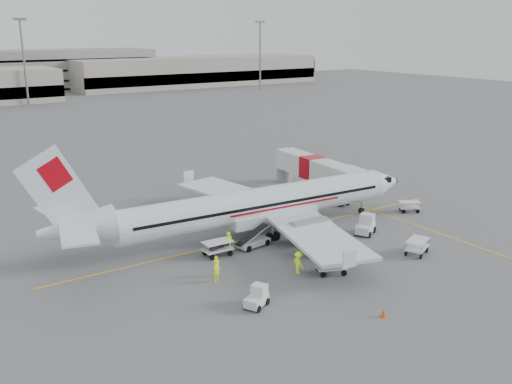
% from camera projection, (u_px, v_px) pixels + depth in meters
% --- Properties ---
extents(ground, '(360.00, 360.00, 0.00)m').
position_uv_depth(ground, '(267.00, 234.00, 55.40)').
color(ground, '#56595B').
extents(stripe_lead, '(44.00, 0.20, 0.01)m').
position_uv_depth(stripe_lead, '(267.00, 234.00, 55.40)').
color(stripe_lead, yellow).
rests_on(stripe_lead, ground).
extents(stripe_cross, '(0.20, 20.00, 0.01)m').
position_uv_depth(stripe_cross, '(429.00, 230.00, 56.56)').
color(stripe_cross, yellow).
rests_on(stripe_cross, ground).
extents(terminal_east, '(90.00, 26.00, 10.00)m').
position_uv_depth(terminal_east, '(196.00, 71.00, 207.35)').
color(terminal_east, gray).
rests_on(terminal_east, ground).
extents(parking_garage, '(62.00, 24.00, 14.00)m').
position_uv_depth(parking_garage, '(58.00, 68.00, 194.53)').
color(parking_garage, slate).
rests_on(parking_garage, ground).
extents(mast_center, '(3.20, 1.20, 22.00)m').
position_uv_depth(mast_center, '(24.00, 63.00, 149.19)').
color(mast_center, slate).
rests_on(mast_center, ground).
extents(mast_east, '(3.20, 1.20, 22.00)m').
position_uv_depth(mast_east, '(260.00, 56.00, 189.57)').
color(mast_east, slate).
rests_on(mast_east, ground).
extents(aircraft, '(39.49, 31.82, 10.42)m').
position_uv_depth(aircraft, '(260.00, 182.00, 54.03)').
color(aircraft, white).
rests_on(aircraft, ground).
extents(jet_bridge, '(4.60, 17.34, 4.50)m').
position_uv_depth(jet_bridge, '(312.00, 175.00, 68.90)').
color(jet_bridge, silver).
rests_on(jet_bridge, ground).
extents(belt_loader, '(4.46, 2.25, 2.31)m').
position_uv_depth(belt_loader, '(253.00, 235.00, 51.88)').
color(belt_loader, silver).
rests_on(belt_loader, ground).
extents(tug_fore, '(2.80, 2.39, 1.88)m').
position_uv_depth(tug_fore, '(365.00, 225.00, 55.21)').
color(tug_fore, silver).
rests_on(tug_fore, ground).
extents(tug_mid, '(2.17, 1.34, 1.62)m').
position_uv_depth(tug_mid, '(338.00, 245.00, 50.24)').
color(tug_mid, silver).
rests_on(tug_mid, ground).
extents(tug_aft, '(2.26, 1.91, 1.52)m').
position_uv_depth(tug_aft, '(256.00, 297.00, 40.65)').
color(tug_aft, silver).
rests_on(tug_aft, ground).
extents(cart_loaded_a, '(2.88, 2.33, 1.30)m').
position_uv_depth(cart_loaded_a, '(331.00, 266.00, 46.26)').
color(cart_loaded_a, silver).
rests_on(cart_loaded_a, ground).
extents(cart_loaded_b, '(2.58, 1.55, 1.34)m').
position_uv_depth(cart_loaded_b, '(217.00, 248.00, 49.97)').
color(cart_loaded_b, silver).
rests_on(cart_loaded_b, ground).
extents(cart_empty_a, '(2.95, 2.41, 1.33)m').
position_uv_depth(cart_empty_a, '(417.00, 247.00, 50.33)').
color(cart_empty_a, silver).
rests_on(cart_empty_a, ground).
extents(cart_empty_b, '(2.58, 2.30, 1.16)m').
position_uv_depth(cart_empty_b, '(409.00, 207.00, 62.13)').
color(cart_empty_b, silver).
rests_on(cart_empty_b, ground).
extents(cone_nose, '(0.41, 0.41, 0.68)m').
position_uv_depth(cone_nose, '(358.00, 197.00, 66.59)').
color(cone_nose, '#F7420E').
rests_on(cone_nose, ground).
extents(cone_port, '(0.43, 0.43, 0.70)m').
position_uv_depth(cone_port, '(252.00, 194.00, 67.73)').
color(cone_port, '#F7420E').
rests_on(cone_port, ground).
extents(cone_stbd, '(0.38, 0.38, 0.63)m').
position_uv_depth(cone_stbd, '(384.00, 313.00, 39.32)').
color(cone_stbd, '#F7420E').
rests_on(cone_stbd, ground).
extents(crew_a, '(0.80, 0.70, 1.85)m').
position_uv_depth(crew_a, '(217.00, 271.00, 44.70)').
color(crew_a, '#D1F617').
rests_on(crew_a, ground).
extents(crew_b, '(1.07, 1.04, 1.74)m').
position_uv_depth(crew_b, '(229.00, 241.00, 51.12)').
color(crew_b, '#D1F617').
rests_on(crew_b, ground).
extents(crew_c, '(0.73, 1.23, 1.87)m').
position_uv_depth(crew_c, '(298.00, 263.00, 46.21)').
color(crew_c, '#D1F617').
rests_on(crew_c, ground).
extents(crew_d, '(1.08, 0.93, 1.74)m').
position_uv_depth(crew_d, '(217.00, 266.00, 45.70)').
color(crew_d, '#D1F617').
rests_on(crew_d, ground).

